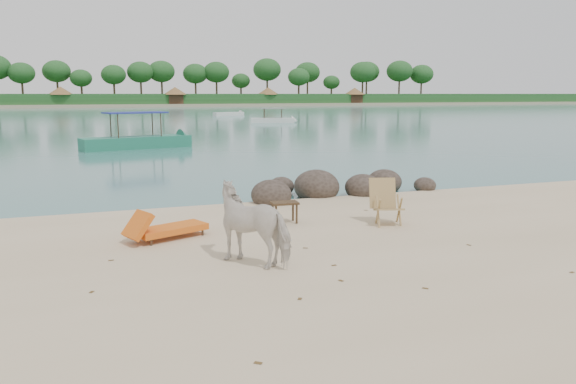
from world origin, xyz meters
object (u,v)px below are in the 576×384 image
(cow, at_px, (255,225))
(lounge_chair, at_px, (171,226))
(deck_chair, at_px, (389,204))
(side_table, at_px, (285,214))
(boat_near, at_px, (136,118))
(boulders, at_px, (331,188))

(cow, xyz_separation_m, lounge_chair, (-1.23, 2.27, -0.44))
(cow, distance_m, deck_chair, 4.21)
(side_table, distance_m, deck_chair, 2.49)
(side_table, bearing_deg, boat_near, 97.87)
(boulders, height_order, lounge_chair, boulders)
(boulders, height_order, side_table, boulders)
(side_table, bearing_deg, lounge_chair, -165.99)
(lounge_chair, bearing_deg, side_table, -11.61)
(boulders, relative_size, deck_chair, 5.89)
(cow, distance_m, lounge_chair, 2.62)
(boulders, relative_size, boat_near, 0.90)
(cow, distance_m, side_table, 3.22)
(lounge_chair, bearing_deg, deck_chair, -27.66)
(side_table, bearing_deg, boulders, 54.22)
(side_table, height_order, boat_near, boat_near)
(cow, bearing_deg, lounge_chair, -100.63)
(boulders, bearing_deg, lounge_chair, -145.02)
(cow, bearing_deg, boulders, -163.95)
(boulders, xyz_separation_m, side_table, (-2.70, -3.31, 0.05))
(cow, height_order, boat_near, boat_near)
(lounge_chair, bearing_deg, boulders, 12.76)
(boat_near, bearing_deg, lounge_chair, -107.56)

